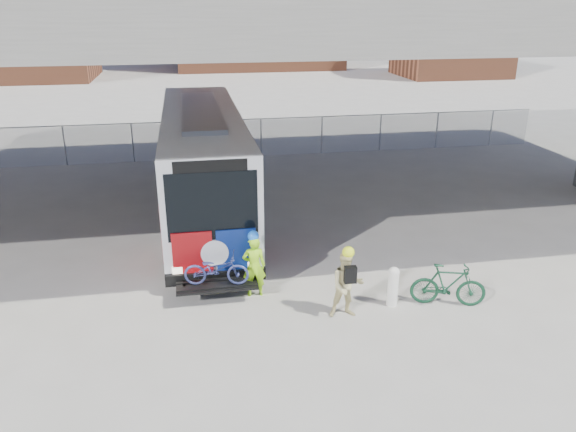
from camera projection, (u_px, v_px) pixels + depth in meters
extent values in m
plane|color=#9E9991|center=(284.00, 263.00, 16.09)|extent=(160.00, 160.00, 0.00)
cube|color=silver|center=(203.00, 159.00, 19.37)|extent=(2.55, 12.00, 3.20)
cube|color=black|center=(202.00, 137.00, 19.60)|extent=(2.61, 11.00, 1.28)
cube|color=black|center=(212.00, 206.00, 13.77)|extent=(2.24, 0.12, 1.76)
cube|color=black|center=(210.00, 166.00, 13.40)|extent=(1.78, 0.12, 0.30)
cube|color=black|center=(216.00, 276.00, 14.35)|extent=(2.55, 0.20, 0.30)
cube|color=#990B10|center=(193.00, 254.00, 14.05)|extent=(1.00, 0.08, 1.20)
cube|color=navy|center=(236.00, 251.00, 14.24)|extent=(1.00, 0.08, 1.20)
cylinder|color=silver|center=(215.00, 253.00, 14.13)|extent=(0.70, 0.06, 0.70)
cube|color=gray|center=(201.00, 110.00, 18.77)|extent=(1.28, 7.20, 0.14)
cube|color=black|center=(217.00, 285.00, 13.89)|extent=(2.00, 0.70, 0.06)
cylinder|color=black|center=(171.00, 251.00, 15.65)|extent=(0.30, 1.00, 1.00)
cylinder|color=black|center=(253.00, 245.00, 16.04)|extent=(0.30, 1.00, 1.00)
cylinder|color=black|center=(173.00, 168.00, 23.55)|extent=(0.30, 1.00, 1.00)
cylinder|color=black|center=(228.00, 165.00, 23.94)|extent=(0.30, 1.00, 1.00)
cube|color=#990B10|center=(163.00, 218.00, 15.89)|extent=(0.06, 2.60, 1.70)
cube|color=navy|center=(165.00, 199.00, 17.36)|extent=(0.06, 1.40, 1.70)
cube|color=#990B10|center=(255.00, 212.00, 16.33)|extent=(0.06, 2.60, 1.70)
cube|color=navy|center=(249.00, 194.00, 17.80)|extent=(0.06, 1.40, 1.70)
imported|color=#39417F|center=(216.00, 269.00, 13.73)|extent=(1.66, 0.81, 0.83)
cube|color=#605E59|center=(261.00, 11.00, 17.36)|extent=(40.00, 16.00, 1.50)
cylinder|color=gray|center=(65.00, 146.00, 25.46)|extent=(0.06, 0.06, 1.80)
cylinder|color=gray|center=(155.00, 142.00, 26.13)|extent=(0.06, 0.06, 1.80)
cylinder|color=gray|center=(240.00, 139.00, 26.80)|extent=(0.06, 0.06, 1.80)
cylinder|color=gray|center=(322.00, 135.00, 27.47)|extent=(0.06, 0.06, 1.80)
cylinder|color=gray|center=(399.00, 132.00, 28.14)|extent=(0.06, 0.06, 1.80)
cylinder|color=gray|center=(473.00, 129.00, 28.81)|extent=(0.06, 0.06, 1.80)
plane|color=gray|center=(240.00, 139.00, 26.80)|extent=(30.00, 0.00, 30.00)
cube|color=gray|center=(240.00, 120.00, 26.47)|extent=(30.00, 0.05, 0.04)
cube|color=brown|center=(12.00, 25.00, 52.64)|extent=(14.00, 10.00, 10.00)
cube|color=brown|center=(256.00, 11.00, 62.73)|extent=(18.00, 12.00, 12.00)
cube|color=brown|center=(453.00, 34.00, 55.44)|extent=(10.00, 8.00, 8.00)
cylinder|color=white|center=(393.00, 289.00, 13.74)|extent=(0.27, 0.27, 0.90)
sphere|color=white|center=(394.00, 272.00, 13.58)|extent=(0.27, 0.27, 0.27)
imported|color=#98E718|center=(254.00, 266.00, 14.08)|extent=(0.59, 0.39, 1.61)
sphere|color=blue|center=(253.00, 236.00, 13.78)|extent=(0.28, 0.28, 0.28)
imported|color=#CBBD82|center=(347.00, 285.00, 13.12)|extent=(0.83, 0.66, 1.64)
sphere|color=#E9FF1A|center=(348.00, 252.00, 12.82)|extent=(0.28, 0.28, 0.28)
cube|color=black|center=(350.00, 275.00, 12.80)|extent=(0.29, 0.17, 0.40)
imported|color=#143F28|center=(448.00, 285.00, 13.70)|extent=(1.89, 1.03, 1.09)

